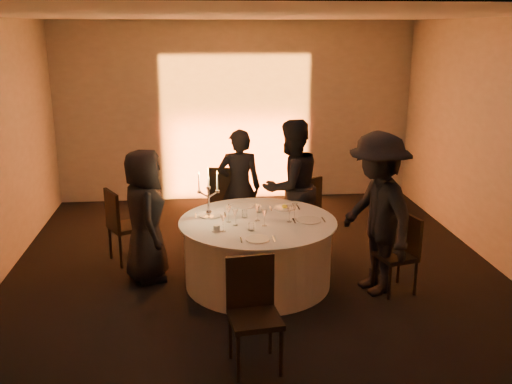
{
  "coord_description": "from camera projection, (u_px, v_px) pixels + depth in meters",
  "views": [
    {
      "loc": [
        -0.65,
        -6.1,
        2.89
      ],
      "look_at": [
        0.0,
        0.2,
        1.05
      ],
      "focal_mm": 40.0,
      "sensor_mm": 36.0,
      "label": 1
    }
  ],
  "objects": [
    {
      "name": "wine_glass_g",
      "position": [
        289.0,
        210.0,
        6.39
      ],
      "size": [
        0.07,
        0.07,
        0.19
      ],
      "color": "silver",
      "rests_on": "banquet_table"
    },
    {
      "name": "chair_right",
      "position": [
        402.0,
        250.0,
        6.37
      ],
      "size": [
        0.47,
        0.47,
        0.88
      ],
      "rotation": [
        0.0,
        0.0,
        -1.32
      ],
      "color": "black",
      "rests_on": "floor"
    },
    {
      "name": "wine_glass_a",
      "position": [
        265.0,
        214.0,
        6.27
      ],
      "size": [
        0.07,
        0.07,
        0.19
      ],
      "color": "silver",
      "rests_on": "banquet_table"
    },
    {
      "name": "tumbler_b",
      "position": [
        251.0,
        227.0,
        6.15
      ],
      "size": [
        0.07,
        0.07,
        0.09
      ],
      "primitive_type": "cylinder",
      "color": "silver",
      "rests_on": "banquet_table"
    },
    {
      "name": "wine_glass_c",
      "position": [
        223.0,
        219.0,
        6.1
      ],
      "size": [
        0.07,
        0.07,
        0.19
      ],
      "color": "silver",
      "rests_on": "banquet_table"
    },
    {
      "name": "plate_left",
      "position": [
        210.0,
        215.0,
        6.64
      ],
      "size": [
        0.36,
        0.28,
        0.01
      ],
      "color": "white",
      "rests_on": "banquet_table"
    },
    {
      "name": "wine_glass_e",
      "position": [
        235.0,
        214.0,
        6.28
      ],
      "size": [
        0.07,
        0.07,
        0.19
      ],
      "color": "silver",
      "rests_on": "banquet_table"
    },
    {
      "name": "wine_glass_d",
      "position": [
        228.0,
        210.0,
        6.39
      ],
      "size": [
        0.07,
        0.07,
        0.19
      ],
      "color": "silver",
      "rests_on": "banquet_table"
    },
    {
      "name": "guest_left",
      "position": [
        145.0,
        216.0,
        6.59
      ],
      "size": [
        0.64,
        0.85,
        1.57
      ],
      "primitive_type": "imported",
      "rotation": [
        0.0,
        0.0,
        1.77
      ],
      "color": "black",
      "rests_on": "floor"
    },
    {
      "name": "chair_left",
      "position": [
        121.0,
        222.0,
        7.15
      ],
      "size": [
        0.56,
        0.56,
        0.95
      ],
      "rotation": [
        0.0,
        0.0,
        2.06
      ],
      "color": "black",
      "rests_on": "floor"
    },
    {
      "name": "chair_back_left",
      "position": [
        227.0,
        198.0,
        7.94
      ],
      "size": [
        0.53,
        0.53,
        1.06
      ],
      "rotation": [
        0.0,
        0.0,
        2.98
      ],
      "color": "black",
      "rests_on": "floor"
    },
    {
      "name": "banquet_table",
      "position": [
        258.0,
        252.0,
        6.59
      ],
      "size": [
        1.8,
        1.8,
        0.77
      ],
      "color": "black",
      "rests_on": "floor"
    },
    {
      "name": "guest_back_left",
      "position": [
        239.0,
        188.0,
        7.69
      ],
      "size": [
        0.62,
        0.43,
        1.6
      ],
      "primitive_type": "imported",
      "rotation": [
        0.0,
        0.0,
        3.05
      ],
      "color": "black",
      "rests_on": "floor"
    },
    {
      "name": "wine_glass_f",
      "position": [
        295.0,
        208.0,
        6.47
      ],
      "size": [
        0.07,
        0.07,
        0.19
      ],
      "color": "silver",
      "rests_on": "banquet_table"
    },
    {
      "name": "uplighter_fixture",
      "position": [
        238.0,
        199.0,
        9.74
      ],
      "size": [
        0.25,
        0.12,
        0.1
      ],
      "primitive_type": "cube",
      "color": "black",
      "rests_on": "floor"
    },
    {
      "name": "plate_back_left",
      "position": [
        243.0,
        206.0,
        6.98
      ],
      "size": [
        0.35,
        0.28,
        0.01
      ],
      "color": "white",
      "rests_on": "banquet_table"
    },
    {
      "name": "wine_glass_b",
      "position": [
        257.0,
        209.0,
        6.43
      ],
      "size": [
        0.07,
        0.07,
        0.19
      ],
      "color": "silver",
      "rests_on": "banquet_table"
    },
    {
      "name": "wall_back",
      "position": [
        236.0,
        112.0,
        9.62
      ],
      "size": [
        7.0,
        0.0,
        7.0
      ],
      "primitive_type": "plane",
      "rotation": [
        1.57,
        0.0,
        0.0
      ],
      "color": "#A8A39C",
      "rests_on": "floor"
    },
    {
      "name": "guest_back_right",
      "position": [
        291.0,
        187.0,
        7.41
      ],
      "size": [
        1.08,
        1.01,
        1.77
      ],
      "primitive_type": "imported",
      "rotation": [
        0.0,
        0.0,
        -2.63
      ],
      "color": "black",
      "rests_on": "floor"
    },
    {
      "name": "plate_front",
      "position": [
        258.0,
        239.0,
        5.89
      ],
      "size": [
        0.35,
        0.25,
        0.01
      ],
      "color": "white",
      "rests_on": "banquet_table"
    },
    {
      "name": "chair_back_right",
      "position": [
        304.0,
        206.0,
        7.81
      ],
      "size": [
        0.56,
        0.56,
        0.94
      ],
      "rotation": [
        0.0,
        0.0,
        -2.63
      ],
      "color": "black",
      "rests_on": "floor"
    },
    {
      "name": "ceiling",
      "position": [
        258.0,
        16.0,
        5.86
      ],
      "size": [
        7.0,
        7.0,
        0.0
      ],
      "primitive_type": "plane",
      "rotation": [
        3.14,
        0.0,
        0.0
      ],
      "color": "silver",
      "rests_on": "wall_back"
    },
    {
      "name": "candelabra",
      "position": [
        209.0,
        200.0,
        6.51
      ],
      "size": [
        0.26,
        0.12,
        0.61
      ],
      "color": "silver",
      "rests_on": "banquet_table"
    },
    {
      "name": "tumbler_c",
      "position": [
        245.0,
        214.0,
        6.57
      ],
      "size": [
        0.07,
        0.07,
        0.09
      ],
      "primitive_type": "cylinder",
      "color": "silver",
      "rests_on": "banquet_table"
    },
    {
      "name": "wall_front",
      "position": [
        330.0,
        308.0,
        2.93
      ],
      "size": [
        7.0,
        0.0,
        7.0
      ],
      "primitive_type": "plane",
      "rotation": [
        -1.57,
        0.0,
        0.0
      ],
      "color": "#A8A39C",
      "rests_on": "floor"
    },
    {
      "name": "chair_front",
      "position": [
        253.0,
        306.0,
        4.96
      ],
      "size": [
        0.48,
        0.48,
        0.98
      ],
      "rotation": [
        0.0,
        0.0,
        0.12
      ],
      "color": "black",
      "rests_on": "floor"
    },
    {
      "name": "floor",
      "position": [
        258.0,
        282.0,
        6.7
      ],
      "size": [
        7.0,
        7.0,
        0.0
      ],
      "primitive_type": "plane",
      "color": "black",
      "rests_on": "ground"
    },
    {
      "name": "guest_right",
      "position": [
        377.0,
        214.0,
        6.26
      ],
      "size": [
        0.95,
        1.31,
        1.82
      ],
      "primitive_type": "imported",
      "rotation": [
        0.0,
        0.0,
        -1.32
      ],
      "color": "black",
      "rests_on": "floor"
    },
    {
      "name": "coffee_cup",
      "position": [
        217.0,
        228.0,
        6.14
      ],
      "size": [
        0.11,
        0.11,
        0.07
      ],
      "color": "white",
      "rests_on": "banquet_table"
    },
    {
      "name": "tumbler_a",
      "position": [
        259.0,
        209.0,
        6.76
      ],
      "size": [
        0.07,
        0.07,
        0.09
      ],
      "primitive_type": "cylinder",
      "color": "silver",
      "rests_on": "banquet_table"
    },
    {
      "name": "plate_back_right",
      "position": [
        285.0,
        207.0,
        6.9
      ],
      "size": [
        0.35,
        0.27,
        0.08
      ],
      "color": "white",
      "rests_on": "banquet_table"
    },
    {
      "name": "plate_right",
      "position": [
        309.0,
        220.0,
        6.47
      ],
      "size": [
        0.36,
        0.28,
        0.01
      ],
      "color": "white",
      "rests_on": "banquet_table"
    }
  ]
}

